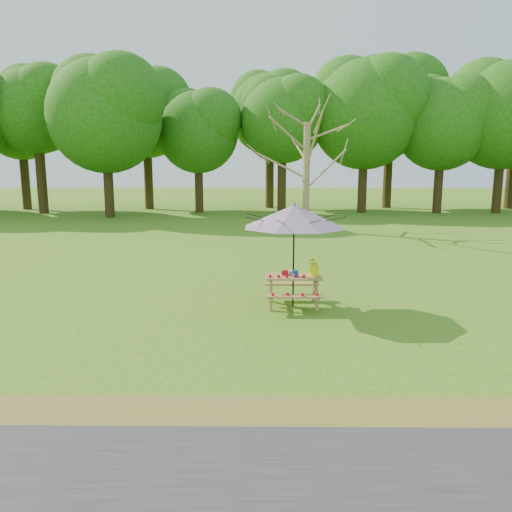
{
  "coord_description": "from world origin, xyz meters",
  "views": [
    {
      "loc": [
        3.59,
        -8.34,
        3.0
      ],
      "look_at": [
        3.49,
        2.09,
        1.1
      ],
      "focal_mm": 35.0,
      "sensor_mm": 36.0,
      "label": 1
    }
  ],
  "objects_px": {
    "flower_bucket": "(314,265)",
    "patio_umbrella": "(294,216)",
    "bare_tree": "(308,76)",
    "picnic_table": "(293,291)"
  },
  "relations": [
    {
      "from": "bare_tree",
      "to": "patio_umbrella",
      "type": "relative_size",
      "value": 3.96
    },
    {
      "from": "patio_umbrella",
      "to": "flower_bucket",
      "type": "relative_size",
      "value": 6.51
    },
    {
      "from": "flower_bucket",
      "to": "patio_umbrella",
      "type": "bearing_deg",
      "value": -178.56
    },
    {
      "from": "picnic_table",
      "to": "patio_umbrella",
      "type": "relative_size",
      "value": 0.46
    },
    {
      "from": "bare_tree",
      "to": "flower_bucket",
      "type": "bearing_deg",
      "value": -94.2
    },
    {
      "from": "picnic_table",
      "to": "flower_bucket",
      "type": "bearing_deg",
      "value": 1.72
    },
    {
      "from": "bare_tree",
      "to": "patio_umbrella",
      "type": "distance_m",
      "value": 13.85
    },
    {
      "from": "bare_tree",
      "to": "flower_bucket",
      "type": "distance_m",
      "value": 14.21
    },
    {
      "from": "patio_umbrella",
      "to": "flower_bucket",
      "type": "xyz_separation_m",
      "value": [
        0.45,
        0.01,
        -1.04
      ]
    },
    {
      "from": "bare_tree",
      "to": "picnic_table",
      "type": "relative_size",
      "value": 8.65
    }
  ]
}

